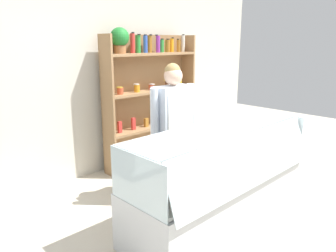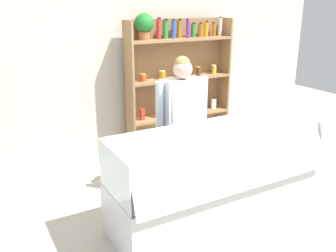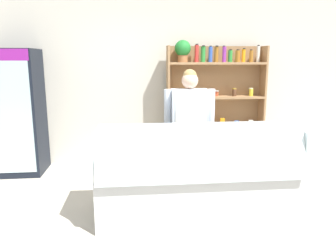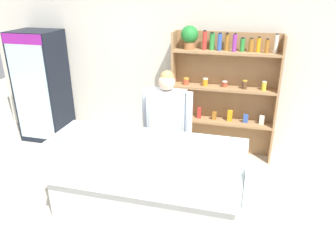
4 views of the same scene
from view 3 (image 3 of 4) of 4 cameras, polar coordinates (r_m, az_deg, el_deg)
name	(u,v)px [view 3 (image 3 of 4)]	position (r m, az deg, el deg)	size (l,w,h in m)	color
ground_plane	(187,218)	(3.80, 3.31, -15.65)	(12.00, 12.00, 0.00)	beige
back_wall	(167,82)	(5.55, -0.11, 7.61)	(6.80, 0.10, 2.70)	beige
drinks_fridge	(16,112)	(5.46, -24.99, 2.15)	(0.75, 0.66, 1.89)	black
shelving_unit	(212,95)	(5.42, 7.68, 5.34)	(1.59, 0.29, 2.03)	#9E754C
deli_display_case	(196,189)	(3.75, 4.87, -10.84)	(2.17, 0.79, 1.01)	silver
shop_clerk	(189,120)	(4.25, 3.75, 0.98)	(0.66, 0.25, 1.61)	#4C4233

